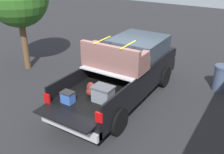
% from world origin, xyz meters
% --- Properties ---
extents(ground_plane, '(40.00, 40.00, 0.00)m').
position_xyz_m(ground_plane, '(0.00, 0.00, 0.00)').
color(ground_plane, '#262628').
extents(pickup_truck, '(6.05, 2.08, 2.23)m').
position_xyz_m(pickup_truck, '(0.39, -0.00, 0.98)').
color(pickup_truck, black).
rests_on(pickup_truck, ground_plane).
extents(trash_can, '(0.60, 0.60, 0.98)m').
position_xyz_m(trash_can, '(2.58, -2.84, 0.50)').
color(trash_can, '#3F4C66').
rests_on(trash_can, ground_plane).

